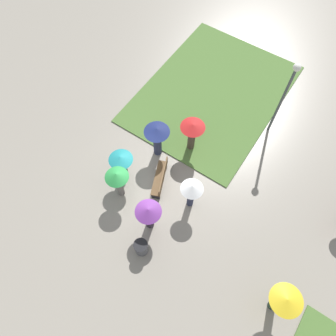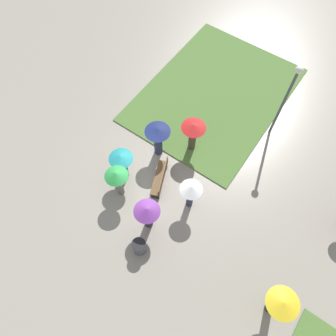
% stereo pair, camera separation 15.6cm
% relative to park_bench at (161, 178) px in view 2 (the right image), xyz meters
% --- Properties ---
extents(ground_plane, '(90.00, 90.00, 0.00)m').
position_rel_park_bench_xyz_m(ground_plane, '(0.46, -0.84, -0.47)').
color(ground_plane, gray).
extents(lawn_patch_near, '(8.71, 6.52, 0.06)m').
position_rel_park_bench_xyz_m(lawn_patch_near, '(-5.74, -0.69, -0.44)').
color(lawn_patch_near, '#4C7033').
rests_on(lawn_patch_near, ground_plane).
extents(park_bench, '(1.76, 1.05, 0.90)m').
position_rel_park_bench_xyz_m(park_bench, '(0.00, 0.00, 0.00)').
color(park_bench, brown).
rests_on(park_bench, ground_plane).
extents(lamp_post, '(0.32, 0.32, 4.25)m').
position_rel_park_bench_xyz_m(lamp_post, '(-5.31, 2.73, 2.27)').
color(lamp_post, '#474C51').
rests_on(lamp_post, ground_plane).
extents(trash_bin, '(0.56, 0.56, 0.80)m').
position_rel_park_bench_xyz_m(trash_bin, '(2.93, 1.08, -0.07)').
color(trash_bin, '#4C4C51').
rests_on(trash_bin, ground_plane).
extents(crowd_person_teal, '(1.02, 1.02, 1.74)m').
position_rel_park_bench_xyz_m(crowd_person_teal, '(0.64, -1.54, 0.75)').
color(crowd_person_teal, '#1E3328').
rests_on(crowd_person_teal, ground_plane).
extents(crowd_person_navy, '(1.13, 1.13, 1.91)m').
position_rel_park_bench_xyz_m(crowd_person_navy, '(-1.23, -1.02, 0.89)').
color(crowd_person_navy, '#282D47').
rests_on(crowd_person_navy, ground_plane).
extents(crowd_person_purple, '(1.05, 1.05, 1.75)m').
position_rel_park_bench_xyz_m(crowd_person_purple, '(1.86, 0.73, 0.81)').
color(crowd_person_purple, '#2D2333').
rests_on(crowd_person_purple, ground_plane).
extents(crowd_person_white, '(0.94, 0.94, 1.80)m').
position_rel_park_bench_xyz_m(crowd_person_white, '(0.13, 1.60, 0.89)').
color(crowd_person_white, '#282D47').
rests_on(crowd_person_white, ground_plane).
extents(crowd_person_red, '(1.10, 1.10, 1.82)m').
position_rel_park_bench_xyz_m(crowd_person_red, '(-2.32, 0.11, 0.83)').
color(crowd_person_red, '#47382D').
rests_on(crowd_person_red, ground_plane).
extents(crowd_person_green, '(0.98, 0.98, 1.85)m').
position_rel_park_bench_xyz_m(crowd_person_green, '(1.39, -1.15, 0.94)').
color(crowd_person_green, slate).
rests_on(crowd_person_green, ground_plane).
extents(lone_walker_far_path, '(1.15, 1.15, 1.94)m').
position_rel_park_bench_xyz_m(lone_walker_far_path, '(1.92, 6.33, 0.98)').
color(lone_walker_far_path, '#1E3328').
rests_on(lone_walker_far_path, ground_plane).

